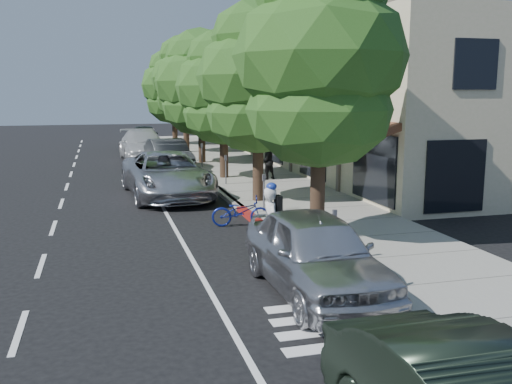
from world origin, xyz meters
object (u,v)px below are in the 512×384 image
object	(u,v)px
bicycle	(241,211)
pedestrian	(266,161)
street_tree_4	(185,80)
white_pickup	(143,146)
street_tree_1	(258,79)
street_tree_0	(320,60)
street_tree_5	(174,86)
near_car_a	(316,253)
cyclist	(271,224)
street_tree_2	(223,88)
dark_sedan	(168,156)
dark_suv_far	(144,136)
silver_suv	(167,175)
street_tree_3	(201,83)

from	to	relation	value
bicycle	pedestrian	xyz separation A→B (m)	(3.21, 8.16, 0.53)
street_tree_4	white_pickup	bearing A→B (deg)	-135.01
street_tree_1	white_pickup	bearing A→B (deg)	101.75
street_tree_0	street_tree_1	xyz separation A→B (m)	(-0.00, 6.00, -0.35)
street_tree_1	street_tree_5	distance (m)	24.00
white_pickup	near_car_a	world-z (taller)	white_pickup
cyclist	pedestrian	size ratio (longest dim) A/B	1.08
street_tree_2	dark_sedan	xyz separation A→B (m)	(-2.18, 3.68, -3.45)
dark_suv_far	pedestrian	bearing A→B (deg)	-74.05
street_tree_5	silver_suv	distance (m)	22.17
street_tree_2	street_tree_5	distance (m)	18.00
silver_suv	dark_sedan	world-z (taller)	silver_suv
cyclist	near_car_a	size ratio (longest dim) A/B	0.37
street_tree_1	white_pickup	xyz separation A→B (m)	(-3.10, 14.90, -3.67)
dark_suv_far	white_pickup	bearing A→B (deg)	-91.34
street_tree_4	pedestrian	world-z (taller)	street_tree_4
street_tree_2	street_tree_3	world-z (taller)	street_tree_3
street_tree_4	street_tree_1	bearing A→B (deg)	-90.00
street_tree_4	street_tree_5	world-z (taller)	street_tree_4
white_pickup	street_tree_2	bearing A→B (deg)	-73.28
bicycle	street_tree_1	bearing A→B (deg)	-10.87
cyclist	silver_suv	size ratio (longest dim) A/B	0.29
street_tree_2	near_car_a	world-z (taller)	street_tree_2
street_tree_0	street_tree_4	size ratio (longest dim) A/B	1.01
street_tree_5	cyclist	distance (m)	31.25
street_tree_3	near_car_a	world-z (taller)	street_tree_3
cyclist	silver_suv	xyz separation A→B (m)	(-1.50, 9.35, -0.03)
street_tree_0	street_tree_3	world-z (taller)	street_tree_0
street_tree_1	bicycle	size ratio (longest dim) A/B	4.10
dark_sedan	cyclist	bearing A→B (deg)	-92.75
street_tree_1	dark_sedan	distance (m)	10.61
pedestrian	street_tree_5	bearing A→B (deg)	-107.00
white_pickup	street_tree_3	bearing A→B (deg)	-45.59
silver_suv	dark_sedan	size ratio (longest dim) A/B	1.26
dark_sedan	near_car_a	world-z (taller)	near_car_a
street_tree_5	street_tree_0	bearing A→B (deg)	-90.00
street_tree_0	dark_sedan	size ratio (longest dim) A/B	1.55
street_tree_2	cyclist	size ratio (longest dim) A/B	3.83
dark_sedan	white_pickup	xyz separation A→B (m)	(-0.92, 5.22, 0.07)
street_tree_1	silver_suv	world-z (taller)	street_tree_1
dark_sedan	pedestrian	xyz separation A→B (m)	(3.92, -4.85, 0.16)
street_tree_2	cyclist	world-z (taller)	street_tree_2
street_tree_2	street_tree_4	size ratio (longest dim) A/B	0.89
cyclist	silver_suv	world-z (taller)	cyclist
white_pickup	dark_suv_far	bearing A→B (deg)	82.68
street_tree_2	near_car_a	distance (m)	15.94
white_pickup	street_tree_0	bearing A→B (deg)	-84.05
street_tree_5	cyclist	size ratio (longest dim) A/B	4.09
street_tree_0	street_tree_1	distance (m)	6.01
cyclist	silver_suv	distance (m)	9.47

